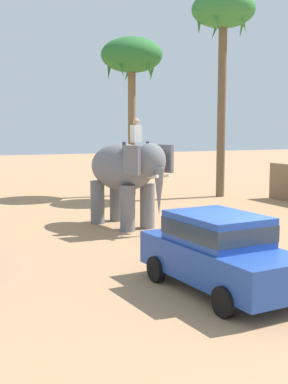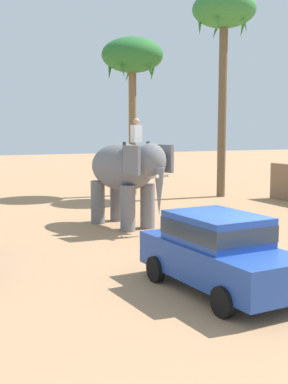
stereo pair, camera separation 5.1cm
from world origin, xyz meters
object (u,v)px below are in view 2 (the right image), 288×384
car_sedan_foreground (218,250)px  elephant_with_mahout (126,172)px  palm_tree_left_of_road (132,60)px  palm_tree_near_hut (224,18)px

car_sedan_foreground → elephant_with_mahout: (0.97, 7.61, 1.06)m
car_sedan_foreground → palm_tree_left_of_road: 17.45m
car_sedan_foreground → elephant_with_mahout: size_ratio=1.05×
elephant_with_mahout → palm_tree_near_hut: (7.63, 5.59, 7.05)m
palm_tree_near_hut → car_sedan_foreground: bearing=-123.1°
palm_tree_left_of_road → palm_tree_near_hut: bearing=-31.9°
car_sedan_foreground → palm_tree_near_hut: (8.60, 13.20, 8.11)m
palm_tree_near_hut → palm_tree_left_of_road: (-3.96, 2.46, -1.97)m
elephant_with_mahout → palm_tree_left_of_road: size_ratio=0.49×
car_sedan_foreground → palm_tree_near_hut: bearing=56.9°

